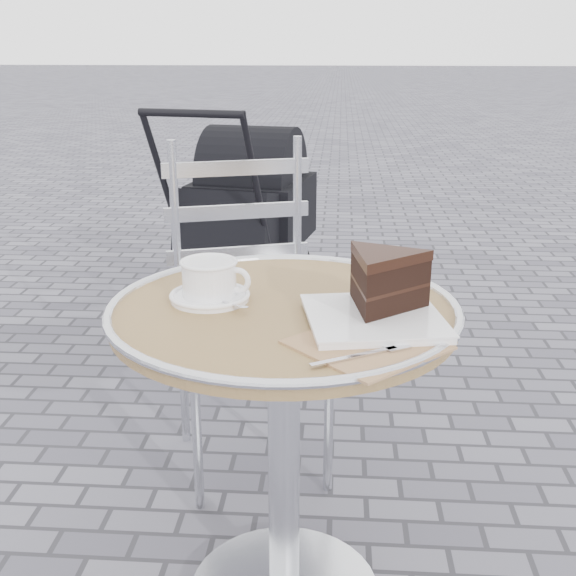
# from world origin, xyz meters

# --- Properties ---
(cafe_table) EXTENTS (0.72, 0.72, 0.74)m
(cafe_table) POSITION_xyz_m (0.00, 0.00, 0.57)
(cafe_table) COLOR silver
(cafe_table) RESTS_ON ground
(cappuccino_set) EXTENTS (0.17, 0.17, 0.08)m
(cappuccino_set) POSITION_xyz_m (-0.15, 0.03, 0.77)
(cappuccino_set) COLOR white
(cappuccino_set) RESTS_ON cafe_table
(cake_plate_set) EXTENTS (0.32, 0.41, 0.13)m
(cake_plate_set) POSITION_xyz_m (0.19, -0.06, 0.79)
(cake_plate_set) COLOR #A4795A
(cake_plate_set) RESTS_ON cafe_table
(bistro_chair) EXTENTS (0.55, 0.55, 0.98)m
(bistro_chair) POSITION_xyz_m (-0.17, 0.66, 0.60)
(bistro_chair) COLOR silver
(bistro_chair) RESTS_ON ground
(baby_stroller) EXTENTS (0.62, 1.04, 1.01)m
(baby_stroller) POSITION_xyz_m (-0.32, 1.84, 0.45)
(baby_stroller) COLOR black
(baby_stroller) RESTS_ON ground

